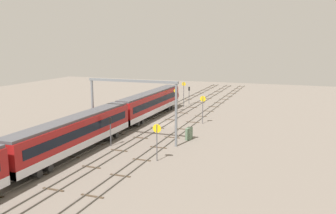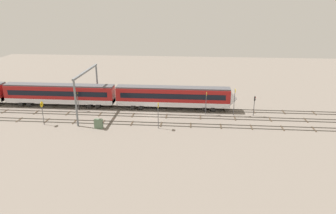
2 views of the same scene
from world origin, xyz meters
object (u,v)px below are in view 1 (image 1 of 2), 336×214
train (78,133)px  speed_sign_distant_end (184,91)px  overhead_gantry (132,98)px  speed_sign_mid_trackside (157,136)px  speed_sign_near_foreground (203,105)px  speed_sign_far_trackside (176,97)px  signal_light_trackside_approach (111,127)px  signal_light_trackside_departure (189,93)px  relay_cabinet (189,134)px

train → speed_sign_distant_end: (36.80, -2.54, 0.90)m
overhead_gantry → speed_sign_mid_trackside: (-6.63, -6.42, -3.34)m
train → overhead_gantry: bearing=-30.7°
speed_sign_near_foreground → speed_sign_distant_end: speed_sign_distant_end is taller
train → speed_sign_near_foreground: bearing=-25.7°
overhead_gantry → speed_sign_distant_end: bearing=3.4°
speed_sign_far_trackside → signal_light_trackside_approach: 26.89m
overhead_gantry → speed_sign_near_foreground: bearing=-23.1°
overhead_gantry → signal_light_trackside_departure: (33.56, 1.69, -3.75)m
speed_sign_near_foreground → speed_sign_distant_end: 16.65m
train → speed_sign_distant_end: bearing=-3.9°
speed_sign_far_trackside → signal_light_trackside_approach: size_ratio=1.18×
speed_sign_distant_end → signal_light_trackside_approach: speed_sign_distant_end is taller
speed_sign_mid_trackside → speed_sign_distant_end: speed_sign_distant_end is taller
train → signal_light_trackside_approach: bearing=-28.6°
speed_sign_mid_trackside → overhead_gantry: bearing=44.1°
overhead_gantry → speed_sign_mid_trackside: bearing=-135.9°
speed_sign_near_foreground → speed_sign_far_trackside: bearing=42.6°
speed_sign_distant_end → relay_cabinet: bearing=-160.6°
speed_sign_far_trackside → signal_light_trackside_departure: 9.64m
train → speed_sign_far_trackside: train is taller
train → overhead_gantry: (7.23, -4.29, 3.80)m
relay_cabinet → signal_light_trackside_departure: bearing=16.9°
speed_sign_near_foreground → speed_sign_distant_end: size_ratio=0.89×
overhead_gantry → signal_light_trackside_approach: 5.18m
speed_sign_mid_trackside → relay_cabinet: (10.78, -0.79, -2.24)m
overhead_gantry → speed_sign_distant_end: overhead_gantry is taller
speed_sign_near_foreground → signal_light_trackside_departure: size_ratio=1.21×
train → signal_light_trackside_approach: 4.85m
speed_sign_far_trackside → speed_sign_distant_end: (5.65, 0.03, 0.53)m
speed_sign_near_foreground → signal_light_trackside_approach: 19.90m
train → speed_sign_far_trackside: 31.26m
train → overhead_gantry: 9.22m
train → speed_sign_far_trackside: (31.15, -2.56, 0.38)m
speed_sign_mid_trackside → speed_sign_distant_end: bearing=12.7°
overhead_gantry → speed_sign_near_foreground: size_ratio=2.78×
speed_sign_near_foreground → speed_sign_far_trackside: (8.86, 8.14, -0.28)m
speed_sign_far_trackside → speed_sign_distant_end: bearing=0.3°
overhead_gantry → speed_sign_near_foreground: overhead_gantry is taller
train → speed_sign_distant_end: speed_sign_distant_end is taller
speed_sign_far_trackside → speed_sign_distant_end: size_ratio=0.85×
speed_sign_mid_trackside → speed_sign_far_trackside: speed_sign_far_trackside is taller
speed_sign_mid_trackside → speed_sign_distant_end: 37.11m
speed_sign_mid_trackside → signal_light_trackside_approach: 9.16m
signal_light_trackside_approach → signal_light_trackside_departure: size_ratio=0.99×
overhead_gantry → signal_light_trackside_departure: size_ratio=3.36×
speed_sign_mid_trackside → relay_cabinet: 11.04m
speed_sign_far_trackside → signal_light_trackside_departure: bearing=-0.2°
overhead_gantry → signal_light_trackside_departure: overhead_gantry is taller
overhead_gantry → speed_sign_distant_end: 29.76m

